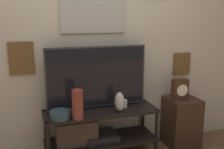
{
  "coord_description": "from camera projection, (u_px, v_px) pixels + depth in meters",
  "views": [
    {
      "loc": [
        -0.72,
        -2.41,
        1.6
      ],
      "look_at": [
        0.13,
        0.26,
        0.99
      ],
      "focal_mm": 42.0,
      "sensor_mm": 36.0,
      "label": 1
    }
  ],
  "objects": [
    {
      "name": "wall_back",
      "position": [
        94.0,
        39.0,
        3.0
      ],
      "size": [
        6.4,
        0.08,
        2.7
      ],
      "color": "beige",
      "rests_on": "ground_plane"
    },
    {
      "name": "media_console",
      "position": [
        92.0,
        130.0,
        2.93
      ],
      "size": [
        1.26,
        0.43,
        0.59
      ],
      "color": "black",
      "rests_on": "ground_plane"
    },
    {
      "name": "television",
      "position": [
        97.0,
        77.0,
        2.92
      ],
      "size": [
        1.14,
        0.05,
        0.71
      ],
      "color": "#333338",
      "rests_on": "media_console"
    },
    {
      "name": "vase_tall_ceramic",
      "position": [
        78.0,
        104.0,
        2.64
      ],
      "size": [
        0.11,
        0.11,
        0.3
      ],
      "color": "brown",
      "rests_on": "media_console"
    },
    {
      "name": "vase_urn_stoneware",
      "position": [
        120.0,
        102.0,
        2.86
      ],
      "size": [
        0.1,
        0.14,
        0.22
      ],
      "color": "beige",
      "rests_on": "media_console"
    },
    {
      "name": "vase_wide_bowl",
      "position": [
        60.0,
        115.0,
        2.67
      ],
      "size": [
        0.21,
        0.21,
        0.08
      ],
      "color": "#2D4251",
      "rests_on": "media_console"
    },
    {
      "name": "candle_jar",
      "position": [
        124.0,
        104.0,
        2.99
      ],
      "size": [
        0.07,
        0.07,
        0.09
      ],
      "color": "silver",
      "rests_on": "media_console"
    },
    {
      "name": "side_table",
      "position": [
        181.0,
        122.0,
        3.31
      ],
      "size": [
        0.38,
        0.38,
        0.61
      ],
      "color": "#382319",
      "rests_on": "ground_plane"
    },
    {
      "name": "mantel_clock",
      "position": [
        180.0,
        89.0,
        3.19
      ],
      "size": [
        0.19,
        0.11,
        0.26
      ],
      "color": "#422819",
      "rests_on": "side_table"
    }
  ]
}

